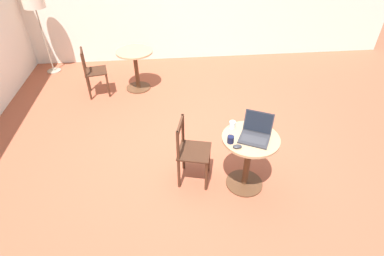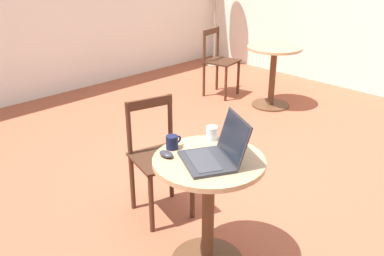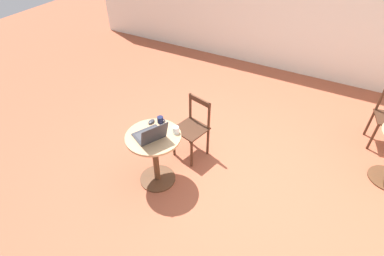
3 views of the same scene
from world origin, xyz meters
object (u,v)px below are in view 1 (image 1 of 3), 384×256
cafe_table_mid (136,63)px  floor_lamp (34,5)px  chair_mid_back (93,72)px  mug (231,139)px  cafe_table_near (249,153)px  chair_near_back (191,152)px  mouse (237,147)px  drinking_glass (232,125)px  laptop (256,134)px

cafe_table_mid → floor_lamp: bearing=63.2°
chair_mid_back → mug: bearing=-142.9°
cafe_table_near → floor_lamp: bearing=42.4°
chair_mid_back → floor_lamp: 1.76m
cafe_table_mid → chair_near_back: bearing=-162.7°
chair_near_back → mouse: 0.65m
drinking_glass → cafe_table_near: bearing=-140.1°
cafe_table_mid → mug: bearing=-156.4°
cafe_table_mid → floor_lamp: (0.91, 1.81, 0.83)m
floor_lamp → mug: floor_lamp is taller
cafe_table_near → mug: bearing=103.1°
floor_lamp → drinking_glass: (-3.34, -3.06, -0.56)m
cafe_table_mid → chair_near_back: chair_near_back is taller
cafe_table_mid → chair_near_back: (-2.46, -0.77, -0.07)m
cafe_table_near → mouse: size_ratio=7.45×
floor_lamp → mouse: size_ratio=15.35×
cafe_table_mid → mouse: bearing=-156.1°
cafe_table_near → laptop: laptop is taller
cafe_table_mid → mouse: size_ratio=7.45×
chair_mid_back → drinking_glass: size_ratio=10.16×
cafe_table_mid → laptop: size_ratio=1.72×
cafe_table_near → mouse: mouse is taller
floor_lamp → laptop: bearing=-137.2°
cafe_table_near → drinking_glass: drinking_glass is taller
cafe_table_mid → mug: 2.95m
cafe_table_near → cafe_table_mid: same height
cafe_table_near → chair_mid_back: bearing=41.2°
chair_mid_back → chair_near_back: bearing=-146.8°
cafe_table_mid → mouse: (-2.78, -1.23, 0.25)m
cafe_table_near → chair_mid_back: (2.48, 2.17, -0.07)m
floor_lamp → mug: 4.71m
mouse → cafe_table_mid: bearing=23.9°
chair_near_back → cafe_table_mid: bearing=17.3°
chair_near_back → cafe_table_near: bearing=-104.3°
mug → cafe_table_mid: bearing=23.6°
floor_lamp → mug: (-3.60, -2.99, -0.56)m
cafe_table_mid → mouse: mouse is taller
mug → mouse: bearing=-150.3°
cafe_table_near → chair_near_back: bearing=75.7°
chair_mid_back → drinking_glass: chair_mid_back is taller
chair_near_back → mug: (-0.22, -0.41, 0.34)m
chair_near_back → mouse: chair_near_back is taller
chair_mid_back → drinking_glass: 3.05m
cafe_table_near → floor_lamp: 4.87m
floor_lamp → mouse: floor_lamp is taller
cafe_table_mid → chair_near_back: size_ratio=0.86×
chair_near_back → floor_lamp: size_ratio=0.56×
laptop → floor_lamp: bearing=42.8°
laptop → mouse: laptop is taller
laptop → mug: bearing=101.3°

